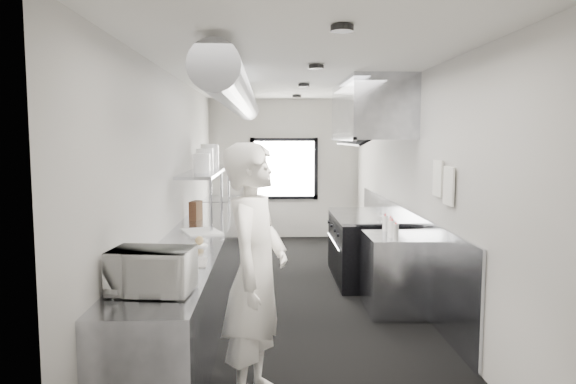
{
  "coord_description": "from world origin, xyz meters",
  "views": [
    {
      "loc": [
        -0.3,
        -6.71,
        2.03
      ],
      "look_at": [
        -0.07,
        -0.2,
        1.36
      ],
      "focal_mm": 33.18,
      "sensor_mm": 36.0,
      "label": 1
    }
  ],
  "objects": [
    {
      "name": "floor",
      "position": [
        0.0,
        0.0,
        0.0
      ],
      "size": [
        3.0,
        8.0,
        0.01
      ],
      "primitive_type": "cube",
      "color": "black",
      "rests_on": "ground"
    },
    {
      "name": "ceiling",
      "position": [
        0.0,
        0.0,
        2.8
      ],
      "size": [
        3.0,
        8.0,
        0.01
      ],
      "primitive_type": "cube",
      "color": "silver",
      "rests_on": "wall_back"
    },
    {
      "name": "wall_back",
      "position": [
        0.0,
        4.0,
        1.4
      ],
      "size": [
        3.0,
        0.02,
        2.8
      ],
      "primitive_type": "cube",
      "color": "#B8B6AF",
      "rests_on": "floor"
    },
    {
      "name": "wall_front",
      "position": [
        0.0,
        -4.0,
        1.4
      ],
      "size": [
        3.0,
        0.02,
        2.8
      ],
      "primitive_type": "cube",
      "color": "#B8B6AF",
      "rests_on": "floor"
    },
    {
      "name": "wall_left",
      "position": [
        -1.5,
        0.0,
        1.4
      ],
      "size": [
        0.02,
        8.0,
        2.8
      ],
      "primitive_type": "cube",
      "color": "#B8B6AF",
      "rests_on": "floor"
    },
    {
      "name": "wall_right",
      "position": [
        1.5,
        0.0,
        1.4
      ],
      "size": [
        0.02,
        8.0,
        2.8
      ],
      "primitive_type": "cube",
      "color": "#B8B6AF",
      "rests_on": "floor"
    },
    {
      "name": "wall_cladding",
      "position": [
        1.48,
        0.3,
        0.55
      ],
      "size": [
        0.03,
        5.5,
        1.1
      ],
      "primitive_type": "cube",
      "color": "#8F939C",
      "rests_on": "wall_right"
    },
    {
      "name": "hvac_duct",
      "position": [
        -0.7,
        0.4,
        2.55
      ],
      "size": [
        0.4,
        6.4,
        0.4
      ],
      "primitive_type": "cylinder",
      "rotation": [
        1.57,
        0.0,
        0.0
      ],
      "color": "gray",
      "rests_on": "ceiling"
    },
    {
      "name": "service_window",
      "position": [
        0.0,
        3.96,
        1.4
      ],
      "size": [
        1.36,
        0.05,
        1.25
      ],
      "color": "white",
      "rests_on": "wall_back"
    },
    {
      "name": "exhaust_hood",
      "position": [
        1.1,
        0.7,
        2.39
      ],
      "size": [
        0.81,
        2.2,
        0.88
      ],
      "color": "#8F939C",
      "rests_on": "ceiling"
    },
    {
      "name": "prep_counter",
      "position": [
        -1.15,
        -0.5,
        0.45
      ],
      "size": [
        0.7,
        6.0,
        0.9
      ],
      "primitive_type": "cube",
      "color": "#8F939C",
      "rests_on": "floor"
    },
    {
      "name": "pass_shelf",
      "position": [
        -1.19,
        1.0,
        1.54
      ],
      "size": [
        0.45,
        3.0,
        0.68
      ],
      "color": "#8F939C",
      "rests_on": "prep_counter"
    },
    {
      "name": "range",
      "position": [
        1.04,
        0.7,
        0.47
      ],
      "size": [
        0.88,
        1.6,
        0.94
      ],
      "color": "black",
      "rests_on": "floor"
    },
    {
      "name": "bottle_station",
      "position": [
        1.15,
        -0.7,
        0.45
      ],
      "size": [
        0.65,
        0.8,
        0.9
      ],
      "primitive_type": "cube",
      "color": "#8F939C",
      "rests_on": "floor"
    },
    {
      "name": "far_work_table",
      "position": [
        -1.15,
        3.2,
        0.45
      ],
      "size": [
        0.7,
        1.2,
        0.9
      ],
      "primitive_type": "cube",
      "color": "#8F939C",
      "rests_on": "floor"
    },
    {
      "name": "notice_sheet_a",
      "position": [
        1.47,
        -1.2,
        1.6
      ],
      "size": [
        0.02,
        0.28,
        0.38
      ],
      "primitive_type": "cube",
      "color": "white",
      "rests_on": "wall_right"
    },
    {
      "name": "notice_sheet_b",
      "position": [
        1.47,
        -1.55,
        1.55
      ],
      "size": [
        0.02,
        0.28,
        0.38
      ],
      "primitive_type": "cube",
      "color": "white",
      "rests_on": "wall_right"
    },
    {
      "name": "line_cook",
      "position": [
        -0.41,
        -2.77,
        1.0
      ],
      "size": [
        0.67,
        0.83,
        1.99
      ],
      "primitive_type": "imported",
      "rotation": [
        0.0,
        0.0,
        1.28
      ],
      "color": "white",
      "rests_on": "floor"
    },
    {
      "name": "microwave",
      "position": [
        -1.16,
        -2.9,
        1.06
      ],
      "size": [
        0.58,
        0.47,
        0.32
      ],
      "primitive_type": "imported",
      "rotation": [
        0.0,
        0.0,
        -0.11
      ],
      "color": "white",
      "rests_on": "prep_counter"
    },
    {
      "name": "deli_tub_a",
      "position": [
        -1.3,
        -2.6,
        0.95
      ],
      "size": [
        0.18,
        0.18,
        0.1
      ],
      "primitive_type": "cylinder",
      "rotation": [
        0.0,
        0.0,
        0.34
      ],
      "color": "silver",
      "rests_on": "prep_counter"
    },
    {
      "name": "deli_tub_b",
      "position": [
        -1.35,
        -2.28,
        0.96
      ],
      "size": [
        0.16,
        0.16,
        0.11
      ],
      "primitive_type": "cylinder",
      "rotation": [
        0.0,
        0.0,
        -0.05
      ],
      "color": "silver",
      "rests_on": "prep_counter"
    },
    {
      "name": "newspaper",
      "position": [
        -1.01,
        -2.0,
        0.9
      ],
      "size": [
        0.32,
        0.38,
        0.01
      ],
      "primitive_type": "cube",
      "rotation": [
        0.0,
        0.0,
        0.07
      ],
      "color": "beige",
      "rests_on": "prep_counter"
    },
    {
      "name": "small_plate",
      "position": [
        -1.03,
        -1.23,
        0.91
      ],
      "size": [
        0.23,
        0.23,
        0.01
      ],
      "primitive_type": "cylinder",
      "rotation": [
        0.0,
        0.0,
        0.43
      ],
      "color": "white",
      "rests_on": "prep_counter"
    },
    {
      "name": "pastry",
      "position": [
        -1.03,
        -1.23,
        0.96
      ],
      "size": [
        0.09,
        0.09,
        0.09
      ],
      "primitive_type": "sphere",
      "color": "tan",
      "rests_on": "small_plate"
    },
    {
      "name": "cutting_board",
      "position": [
        -1.11,
        -0.43,
        0.91
      ],
      "size": [
        0.56,
        0.64,
        0.02
      ],
      "primitive_type": "cube",
      "rotation": [
        0.0,
        0.0,
        0.38
      ],
      "color": "silver",
      "rests_on": "prep_counter"
    },
    {
      "name": "knife_block",
      "position": [
        -1.31,
        0.56,
        1.03
      ],
      "size": [
        0.16,
        0.26,
        0.26
      ],
      "primitive_type": "cube",
      "rotation": [
        0.0,
        0.0,
        -0.26
      ],
      "color": "#4F341C",
      "rests_on": "prep_counter"
    },
    {
      "name": "plate_stack_a",
      "position": [
        -1.17,
        0.19,
        1.69
      ],
      "size": [
        0.27,
        0.27,
        0.25
      ],
      "primitive_type": "cylinder",
      "rotation": [
        0.0,
        0.0,
        0.34
      ],
      "color": "white",
      "rests_on": "pass_shelf"
    },
    {
      "name": "plate_stack_b",
      "position": [
        -1.19,
        0.67,
        1.72
      ],
      "size": [
        0.24,
        0.24,
        0.3
      ],
      "primitive_type": "cylinder",
      "rotation": [
        0.0,
        0.0,
        0.03
      ],
      "color": "white",
      "rests_on": "pass_shelf"
    },
    {
      "name": "plate_stack_c",
      "position": [
        -1.2,
        1.3,
        1.75
      ],
      "size": [
        0.29,
        0.29,
        0.36
      ],
      "primitive_type": "cylinder",
      "rotation": [
        0.0,
        0.0,
        0.14
      ],
      "color": "white",
      "rests_on": "pass_shelf"
    },
    {
      "name": "plate_stack_d",
      "position": [
        -1.21,
        1.78,
        1.74
      ],
      "size": [
        0.25,
        0.25,
        0.33
      ],
      "primitive_type": "cylinder",
      "rotation": [
        0.0,
        0.0,
        0.16
      ],
      "color": "white",
      "rests_on": "pass_shelf"
    },
    {
      "name": "squeeze_bottle_a",
      "position": [
        1.08,
        -1.04,
        0.99
      ],
      "size": [
        0.08,
        0.08,
        0.19
      ],
      "primitive_type": "cylinder",
      "rotation": [
        0.0,
        0.0,
        -0.35
      ],
      "color": "silver",
      "rests_on": "bottle_station"
    },
    {
      "name": "squeeze_bottle_b",
      "position": [
        1.08,
        -0.84,
        1.0
      ],
      "size": [
        0.08,
        0.08,
        0.19
      ],
      "primitive_type": "cylinder",
      "rotation": [
        0.0,
        0.0,
        0.31
      ],
      "color": "silver",
      "rests_on": "bottle_station"
    },
    {
      "name": "squeeze_bottle_c",
      "position": [
        1.08,
        -0.73,
        0.98
      ],
      "size": [
        0.07,
        0.07,
        0.17
      ],
      "primitive_type": "cylinder",
      "rotation": [
        0.0,
        0.0,
        -0.22
      ],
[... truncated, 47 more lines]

